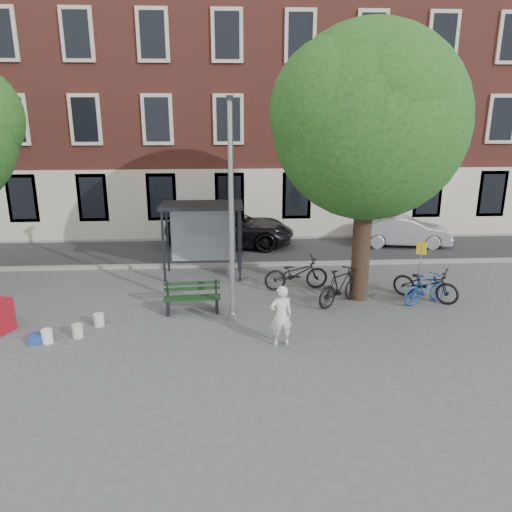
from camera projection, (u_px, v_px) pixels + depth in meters
The scene contains 21 objects.
ground at pixel (233, 320), 14.19m from camera, with size 90.00×90.00×0.00m, color #4C4C4F.
road at pixel (231, 251), 20.88m from camera, with size 40.00×4.00×0.01m, color #28282B.
curb_near at pixel (231, 265), 18.95m from camera, with size 40.00×0.25×0.12m, color gray.
curb_far at pixel (230, 238), 22.78m from camera, with size 40.00×0.25×0.12m, color gray.
building_row at pixel (228, 82), 24.59m from camera, with size 30.00×8.00×14.00m, color brown.
lamppost at pixel (231, 225), 13.39m from camera, with size 0.28×0.35×6.11m.
tree_right at pixel (371, 115), 14.11m from camera, with size 5.76×5.60×8.20m.
bus_shelter at pixel (213, 223), 17.53m from camera, with size 2.85×1.45×2.62m.
painter at pixel (281, 316), 12.52m from camera, with size 0.59×0.38×1.60m, color silver.
bench at pixel (192, 299), 14.71m from camera, with size 1.70×0.66×0.86m.
bike_a at pixel (296, 273), 16.45m from camera, with size 0.74×2.13×1.12m, color black.
bike_b at pixel (425, 288), 15.29m from camera, with size 0.46×1.63×0.98m, color #1A4290.
bike_c at pixel (426, 284), 15.55m from camera, with size 0.71×2.04×1.07m, color black.
bike_d at pixel (340, 286), 15.19m from camera, with size 0.54×1.93×1.16m, color black.
car_dark at pixel (230, 228), 21.66m from camera, with size 2.53×5.48×1.52m, color black.
car_silver at pixel (403, 231), 21.62m from camera, with size 1.38×3.96×1.30m, color #989B9F.
blue_crate at pixel (41, 338), 12.90m from camera, with size 0.55×0.40×0.20m, color #214299.
bucket_a at pixel (78, 331), 13.11m from camera, with size 0.28×0.28×0.36m, color silver.
bucket_b at pixel (47, 336), 12.81m from camera, with size 0.28×0.28×0.36m, color white.
bucket_c at pixel (99, 320), 13.79m from camera, with size 0.28×0.28×0.36m, color silver.
notice_sign at pixel (421, 258), 15.62m from camera, with size 0.30×0.14×1.81m.
Camera 1 is at (-0.09, -13.07, 5.86)m, focal length 35.00 mm.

